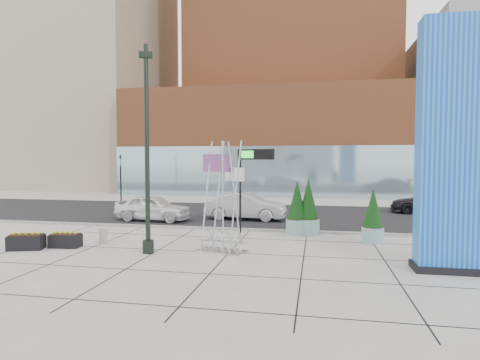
% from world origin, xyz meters
% --- Properties ---
extents(ground, '(160.00, 160.00, 0.00)m').
position_xyz_m(ground, '(0.00, 0.00, 0.00)').
color(ground, '#9E9991').
rests_on(ground, ground).
extents(street_asphalt, '(80.00, 12.00, 0.02)m').
position_xyz_m(street_asphalt, '(0.00, 10.00, 0.01)').
color(street_asphalt, black).
rests_on(street_asphalt, ground).
extents(curb_edge, '(80.00, 0.30, 0.12)m').
position_xyz_m(curb_edge, '(0.00, 4.00, 0.06)').
color(curb_edge, gray).
rests_on(curb_edge, ground).
extents(tower_podium, '(34.00, 10.00, 11.00)m').
position_xyz_m(tower_podium, '(1.00, 27.00, 5.50)').
color(tower_podium, '#A1562E').
rests_on(tower_podium, ground).
extents(tower_glass_front, '(34.00, 0.60, 5.00)m').
position_xyz_m(tower_glass_front, '(1.00, 22.20, 2.50)').
color(tower_glass_front, '#8CA5B2').
rests_on(tower_glass_front, ground).
extents(building_beige_left, '(18.00, 20.00, 34.00)m').
position_xyz_m(building_beige_left, '(-26.00, 34.00, 17.00)').
color(building_beige_left, gray).
rests_on(building_beige_left, ground).
extents(blue_pylon, '(2.55, 1.14, 8.48)m').
position_xyz_m(blue_pylon, '(9.00, -2.15, 4.10)').
color(blue_pylon, blue).
rests_on(blue_pylon, ground).
extents(lamp_post, '(0.57, 0.46, 8.32)m').
position_xyz_m(lamp_post, '(-2.21, -1.62, 3.40)').
color(lamp_post, black).
rests_on(lamp_post, ground).
extents(public_art_sculpture, '(2.20, 1.52, 4.55)m').
position_xyz_m(public_art_sculpture, '(0.69, -0.81, 1.19)').
color(public_art_sculpture, silver).
rests_on(public_art_sculpture, ground).
extents(concrete_bollard, '(0.35, 0.35, 0.68)m').
position_xyz_m(concrete_bollard, '(-4.96, -0.26, 0.34)').
color(concrete_bollard, gray).
rests_on(concrete_bollard, ground).
extents(overhead_street_sign, '(1.90, 1.01, 4.27)m').
position_xyz_m(overhead_street_sign, '(1.47, 2.80, 3.66)').
color(overhead_street_sign, black).
rests_on(overhead_street_sign, ground).
extents(round_planter_east, '(0.99, 0.99, 2.48)m').
position_xyz_m(round_planter_east, '(7.00, 2.25, 1.17)').
color(round_planter_east, '#7FABA8').
rests_on(round_planter_east, ground).
extents(round_planter_mid, '(1.12, 1.12, 2.81)m').
position_xyz_m(round_planter_mid, '(4.07, 3.60, 1.33)').
color(round_planter_mid, '#7FABA8').
rests_on(round_planter_mid, ground).
extents(round_planter_west, '(1.10, 1.10, 2.74)m').
position_xyz_m(round_planter_west, '(3.51, 3.52, 1.30)').
color(round_planter_west, '#7FABA8').
rests_on(round_planter_west, ground).
extents(box_planter_north, '(1.52, 1.05, 0.76)m').
position_xyz_m(box_planter_north, '(-7.50, -2.00, 0.35)').
color(box_planter_north, black).
rests_on(box_planter_north, ground).
extents(box_planter_south, '(1.33, 0.76, 0.70)m').
position_xyz_m(box_planter_south, '(-6.14, -1.32, 0.32)').
color(box_planter_south, black).
rests_on(box_planter_south, ground).
extents(car_white_west, '(4.77, 2.22, 1.58)m').
position_xyz_m(car_white_west, '(-5.34, 6.25, 0.79)').
color(car_white_west, white).
rests_on(car_white_west, ground).
extents(car_silver_mid, '(5.06, 2.03, 1.64)m').
position_xyz_m(car_silver_mid, '(0.15, 7.75, 0.82)').
color(car_silver_mid, '#AEB0B6').
rests_on(car_silver_mid, ground).
extents(car_dark_east, '(5.31, 2.30, 1.52)m').
position_xyz_m(car_dark_east, '(12.23, 12.91, 0.76)').
color(car_dark_east, black).
rests_on(car_dark_east, ground).
extents(traffic_signal, '(0.15, 0.18, 4.10)m').
position_xyz_m(traffic_signal, '(-12.00, 15.00, 2.30)').
color(traffic_signal, black).
rests_on(traffic_signal, ground).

